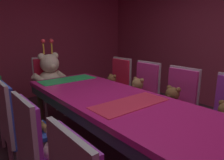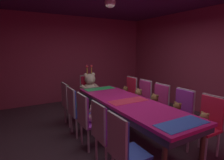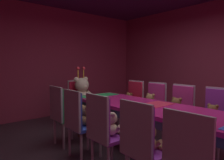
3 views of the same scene
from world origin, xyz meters
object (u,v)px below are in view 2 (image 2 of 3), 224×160
at_px(teddy_left_3, 82,106).
at_px(teddy_right_3, 138,96).
at_px(chair_left_0, 122,145).
at_px(chair_right_0, 209,119).
at_px(teddy_right_2, 154,103).
at_px(chair_right_1, 182,109).
at_px(chair_left_2, 86,116).
at_px(banquet_table, 128,105).
at_px(pendant_light, 110,2).
at_px(chair_right_4, 130,91).
at_px(chair_left_1, 103,128).
at_px(teddy_right_4, 125,92).
at_px(teddy_left_2, 94,115).
at_px(throne_chair, 88,89).
at_px(chair_left_4, 68,100).
at_px(chair_left_3, 75,107).
at_px(chair_right_3, 143,96).
at_px(teddy_left_1, 112,128).
at_px(king_teddy_bear, 90,85).
at_px(teddy_right_0, 204,122).
at_px(teddy_right_1, 177,111).

bearing_deg(teddy_left_3, teddy_right_3, 0.25).
distance_m(chair_left_0, chair_right_0, 1.70).
bearing_deg(chair_right_0, teddy_right_2, -82.20).
bearing_deg(chair_right_1, chair_left_2, -19.21).
bearing_deg(banquet_table, teddy_left_3, 141.07).
distance_m(chair_right_1, pendant_light, 2.39).
relative_size(teddy_left_3, chair_right_4, 0.31).
height_order(chair_left_1, teddy_right_4, chair_left_1).
bearing_deg(teddy_left_2, throne_chair, 70.29).
distance_m(banquet_table, chair_left_4, 1.43).
bearing_deg(chair_right_0, chair_left_3, -44.84).
bearing_deg(chair_left_1, teddy_left_3, 84.43).
bearing_deg(chair_right_3, banquet_table, 34.84).
distance_m(teddy_left_2, chair_right_3, 1.67).
distance_m(chair_left_0, chair_left_4, 2.26).
distance_m(teddy_left_2, chair_right_1, 1.67).
xyz_separation_m(chair_left_2, chair_left_4, (0.02, 1.13, 0.00)).
bearing_deg(chair_left_2, chair_right_4, 33.50).
bearing_deg(banquet_table, teddy_right_3, 40.04).
relative_size(chair_left_3, teddy_left_3, 3.20).
relative_size(teddy_left_1, teddy_right_4, 0.92).
height_order(teddy_left_2, chair_right_0, chair_right_0).
bearing_deg(teddy_left_3, chair_left_0, -94.34).
relative_size(banquet_table, teddy_right_4, 9.84).
distance_m(chair_left_2, king_teddy_bear, 2.03).
distance_m(chair_right_0, teddy_right_3, 1.72).
height_order(chair_left_1, throne_chair, same).
xyz_separation_m(chair_right_3, throne_chair, (-0.85, 1.43, 0.00)).
bearing_deg(pendant_light, teddy_left_1, -118.06).
relative_size(chair_left_2, teddy_left_3, 3.20).
distance_m(chair_left_1, teddy_left_3, 1.16).
bearing_deg(teddy_right_0, chair_left_2, -36.18).
distance_m(chair_right_4, teddy_right_4, 0.14).
xyz_separation_m(teddy_right_2, teddy_right_4, (0.02, 1.14, -0.02)).
bearing_deg(teddy_left_1, chair_left_1, 180.00).
bearing_deg(teddy_left_1, chair_left_3, 98.50).
xyz_separation_m(teddy_left_3, king_teddy_bear, (0.73, 1.27, 0.14)).
bearing_deg(teddy_left_2, chair_right_1, -20.85).
height_order(chair_left_2, teddy_right_4, chair_left_2).
relative_size(teddy_right_1, teddy_right_4, 1.05).
bearing_deg(teddy_right_4, teddy_right_3, 90.04).
height_order(chair_left_1, king_teddy_bear, king_teddy_bear).
bearing_deg(banquet_table, teddy_right_4, 58.57).
relative_size(teddy_left_1, teddy_right_2, 0.81).
relative_size(chair_left_4, chair_right_0, 1.00).
relative_size(chair_left_3, chair_right_3, 1.00).
distance_m(teddy_left_2, pendant_light, 2.02).
relative_size(chair_left_1, throne_chair, 1.00).
bearing_deg(chair_right_4, pendant_light, 40.02).
bearing_deg(teddy_right_0, chair_right_0, 180.00).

